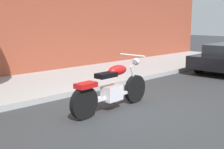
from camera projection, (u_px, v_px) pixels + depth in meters
name	position (u px, v px, depth m)	size (l,w,h in m)	color
ground_plane	(126.00, 111.00, 6.31)	(60.00, 60.00, 0.00)	#303335
sidewalk	(43.00, 84.00, 8.65)	(21.39, 3.12, 0.14)	#A0A0A0
motorcycle	(112.00, 89.00, 6.30)	(2.28, 0.70, 1.16)	black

